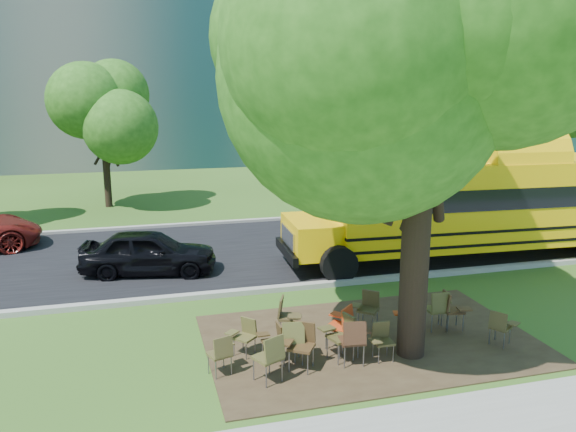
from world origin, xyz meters
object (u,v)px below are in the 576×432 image
object	(u,v)px
chair_13	(439,306)
chair_4	(354,337)
chair_2	(271,353)
chair_10	(287,313)
main_tree	(426,45)
chair_12	(451,307)
chair_5	(381,337)
black_car	(149,252)
chair_0	(222,351)
chair_15	(342,332)
chair_6	(412,319)
chair_7	(501,325)
chair_9	(245,333)
chair_14	(368,305)
chair_3	(301,341)
school_bus	(504,201)
chair_11	(342,322)
chair_1	(293,337)
chair_8	(274,338)

from	to	relation	value
chair_13	chair_4	bearing A→B (deg)	-154.63
chair_2	chair_10	world-z (taller)	chair_2
main_tree	chair_10	xyz separation A→B (m)	(-2.22, 1.45, -5.52)
chair_4	chair_12	distance (m)	2.89
chair_5	black_car	world-z (taller)	black_car
chair_0	chair_5	world-z (taller)	chair_0
chair_10	chair_15	bearing A→B (deg)	55.27
chair_5	chair_6	bearing A→B (deg)	-148.17
chair_5	chair_7	size ratio (longest dim) A/B	0.99
main_tree	chair_0	bearing A→B (deg)	177.67
chair_9	chair_10	bearing A→B (deg)	-103.99
chair_4	chair_5	size ratio (longest dim) A/B	1.24
main_tree	chair_10	world-z (taller)	main_tree
main_tree	chair_2	world-z (taller)	main_tree
chair_0	chair_15	distance (m)	2.42
chair_14	chair_13	bearing A→B (deg)	-159.27
chair_6	chair_4	bearing A→B (deg)	127.23
chair_6	black_car	distance (m)	8.17
chair_3	chair_5	size ratio (longest dim) A/B	1.20
school_bus	chair_5	size ratio (longest dim) A/B	16.67
chair_3	chair_11	distance (m)	1.22
chair_15	chair_9	bearing A→B (deg)	53.55
chair_4	chair_11	bearing A→B (deg)	94.00
main_tree	chair_13	xyz separation A→B (m)	(1.15, 0.92, -5.50)
chair_1	chair_4	size ratio (longest dim) A/B	0.97
chair_14	chair_1	bearing A→B (deg)	72.54
chair_3	chair_15	world-z (taller)	chair_15
chair_13	chair_15	distance (m)	2.67
chair_10	chair_13	xyz separation A→B (m)	(3.37, -0.53, 0.02)
chair_8	chair_9	world-z (taller)	chair_8
chair_6	chair_15	xyz separation A→B (m)	(-1.68, -0.30, 0.03)
chair_10	chair_12	bearing A→B (deg)	103.55
chair_4	chair_9	world-z (taller)	chair_4
main_tree	chair_0	xyz separation A→B (m)	(-3.83, 0.16, -5.58)
chair_12	chair_14	distance (m)	1.85
chair_3	chair_6	size ratio (longest dim) A/B	1.04
chair_5	chair_15	bearing A→B (deg)	-15.65
chair_7	black_car	size ratio (longest dim) A/B	0.20
chair_2	chair_8	size ratio (longest dim) A/B	1.21
school_bus	chair_7	world-z (taller)	school_bus
chair_6	chair_13	bearing A→B (deg)	-48.40
chair_10	chair_14	size ratio (longest dim) A/B	1.05
chair_7	chair_12	xyz separation A→B (m)	(-0.57, 1.00, 0.07)
chair_14	chair_8	bearing A→B (deg)	64.45
chair_11	black_car	bearing A→B (deg)	78.12
chair_3	chair_10	bearing A→B (deg)	-60.58
chair_2	chair_6	distance (m)	3.37
chair_13	chair_8	bearing A→B (deg)	-171.27
chair_3	chair_4	xyz separation A→B (m)	(1.04, -0.14, 0.02)
main_tree	chair_14	bearing A→B (deg)	101.97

